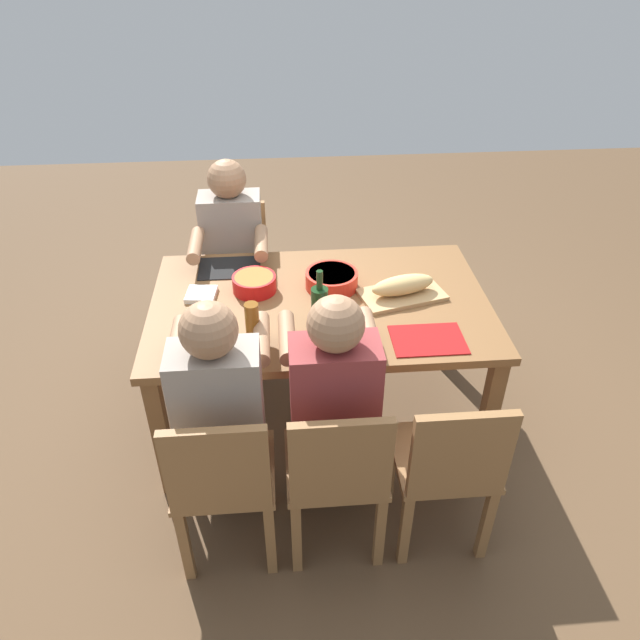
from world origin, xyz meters
name	(u,v)px	position (x,y,z in m)	size (l,w,h in m)	color
ground_plane	(320,413)	(0.00, 0.00, 0.00)	(8.00, 8.00, 0.00)	brown
dining_table	(320,315)	(0.00, 0.00, 0.66)	(1.62, 1.02, 0.74)	brown
chair_far_left	(449,465)	(-0.45, 0.83, 0.48)	(0.40, 0.40, 0.85)	olive
chair_far_center	(337,472)	(0.00, 0.83, 0.48)	(0.40, 0.40, 0.85)	olive
diner_far_center	(333,399)	(0.00, 0.65, 0.70)	(0.41, 0.53, 1.20)	#2D2D38
chair_near_right	(237,265)	(0.45, -0.83, 0.48)	(0.40, 0.40, 0.85)	olive
diner_near_right	(233,248)	(0.45, -0.65, 0.70)	(0.41, 0.53, 1.20)	#2D2D38
chair_far_right	(223,479)	(0.45, 0.83, 0.48)	(0.40, 0.40, 0.85)	olive
diner_far_right	(220,406)	(0.45, 0.65, 0.70)	(0.41, 0.53, 1.20)	#2D2D38
serving_bowl_salad	(332,279)	(-0.07, -0.12, 0.79)	(0.26, 0.26, 0.08)	red
serving_bowl_fruit	(254,283)	(0.31, -0.12, 0.79)	(0.21, 0.21, 0.08)	red
cutting_board	(402,295)	(-0.40, -0.01, 0.75)	(0.40, 0.22, 0.02)	tan
bread_loaf	(403,285)	(-0.40, -0.01, 0.81)	(0.32, 0.11, 0.09)	tan
wine_bottle	(320,307)	(0.02, 0.21, 0.85)	(0.08, 0.08, 0.29)	#193819
beer_bottle	(253,326)	(0.31, 0.33, 0.85)	(0.06, 0.06, 0.22)	brown
wine_glass	(334,319)	(-0.04, 0.32, 0.86)	(0.08, 0.08, 0.17)	silver
placemat_far_left	(428,340)	(-0.45, 0.35, 0.74)	(0.32, 0.23, 0.01)	maroon
fork_far_center	(294,346)	(0.14, 0.35, 0.74)	(0.02, 0.17, 0.01)	silver
placemat_near_right	(230,268)	(0.45, -0.35, 0.74)	(0.32, 0.23, 0.01)	black
cup_far_right	(221,336)	(0.45, 0.30, 0.78)	(0.07, 0.07, 0.08)	gold
fork_far_right	(190,351)	(0.59, 0.35, 0.74)	(0.02, 0.17, 0.01)	silver
napkin_stack	(201,294)	(0.57, -0.09, 0.75)	(0.14, 0.14, 0.02)	white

